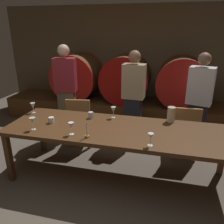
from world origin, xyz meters
TOP-DOWN VIEW (x-y plane):
  - ground_plane at (0.00, 0.00)m, footprint 7.85×7.85m
  - back_wall at (0.00, 3.00)m, footprint 6.04×0.24m
  - barrel_shelf at (0.00, 2.45)m, footprint 5.44×0.90m
  - wine_barrel_left at (-1.13, 2.45)m, footprint 0.99×0.83m
  - wine_barrel_center at (-0.03, 2.45)m, footprint 0.99×0.83m
  - wine_barrel_right at (1.11, 2.45)m, footprint 0.99×0.83m
  - dining_table at (0.26, 0.39)m, footprint 2.95×0.95m
  - chair_left at (-0.58, 1.13)m, footprint 0.45×0.45m
  - chair_right at (1.15, 1.13)m, footprint 0.42×0.42m
  - guest_left at (-0.96, 1.47)m, footprint 0.42×0.31m
  - guest_center at (0.26, 1.59)m, footprint 0.40×0.27m
  - guest_right at (1.35, 1.50)m, footprint 0.43×0.34m
  - candle_center at (-0.05, 0.05)m, footprint 0.05×0.05m
  - pitcher at (0.91, 0.79)m, footprint 0.11×0.11m
  - wine_glass_far_left at (-1.13, 0.64)m, footprint 0.07×0.07m
  - wine_glass_left at (-0.79, 0.10)m, footprint 0.08×0.08m
  - wine_glass_center at (-0.26, 0.08)m, footprint 0.07×0.07m
  - wine_glass_right at (0.10, 0.74)m, footprint 0.07×0.07m
  - wine_glass_far_right at (0.69, 0.03)m, footprint 0.07×0.07m
  - cup_left at (-0.68, 0.35)m, footprint 0.08×0.08m
  - cup_right at (-0.21, 0.65)m, footprint 0.07×0.07m

SIDE VIEW (x-z plane):
  - ground_plane at x=0.00m, z-range 0.00..0.00m
  - barrel_shelf at x=0.00m, z-range 0.00..0.47m
  - chair_left at x=-0.58m, z-range 0.05..0.93m
  - chair_right at x=1.15m, z-range 0.05..0.93m
  - dining_table at x=0.26m, z-range 0.31..1.06m
  - cup_left at x=-0.68m, z-range 0.74..0.83m
  - cup_right at x=-0.21m, z-range 0.74..0.84m
  - candle_center at x=-0.05m, z-range 0.70..0.92m
  - guest_right at x=1.35m, z-range 0.02..1.64m
  - guest_center at x=0.26m, z-range 0.02..1.65m
  - pitcher at x=0.91m, z-range 0.74..0.96m
  - wine_glass_far_right at x=0.69m, z-range 0.78..0.93m
  - wine_glass_far_left at x=-1.13m, z-range 0.78..0.93m
  - wine_glass_center at x=-0.26m, z-range 0.78..0.93m
  - wine_glass_right at x=0.10m, z-range 0.78..0.95m
  - wine_glass_left at x=-0.79m, z-range 0.78..0.95m
  - guest_left at x=-0.96m, z-range 0.02..1.73m
  - wine_barrel_left at x=-1.13m, z-range 0.46..1.45m
  - wine_barrel_center at x=-0.03m, z-range 0.46..1.45m
  - wine_barrel_right at x=1.11m, z-range 0.46..1.45m
  - back_wall at x=0.00m, z-range 0.00..2.45m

